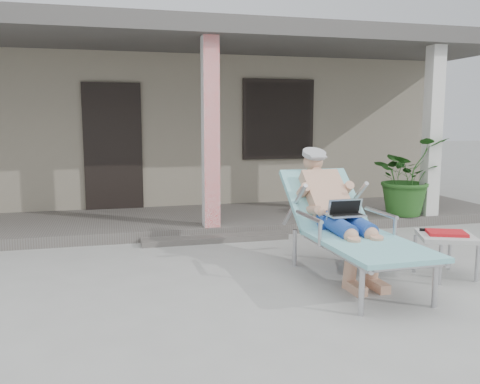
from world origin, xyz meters
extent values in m
plane|color=#9E9E99|center=(0.00, 0.00, 0.00)|extent=(60.00, 60.00, 0.00)
cube|color=gray|center=(0.00, 6.50, 1.50)|extent=(10.00, 5.00, 3.00)
cube|color=#474442|center=(0.00, 6.50, 3.15)|extent=(10.40, 5.40, 0.30)
cube|color=black|center=(-1.30, 3.97, 1.20)|extent=(0.95, 0.06, 2.10)
cube|color=black|center=(1.60, 3.97, 1.65)|extent=(1.20, 0.06, 1.30)
cube|color=black|center=(1.60, 3.96, 1.65)|extent=(1.32, 0.05, 1.42)
cube|color=#605B56|center=(0.00, 3.00, 0.07)|extent=(10.00, 2.00, 0.15)
cube|color=red|center=(0.00, 2.15, 1.45)|extent=(0.22, 0.22, 2.61)
cube|color=silver|center=(3.50, 2.15, 1.45)|extent=(0.22, 0.22, 2.61)
cube|color=#474442|center=(0.00, 3.00, 2.88)|extent=(10.00, 2.30, 0.24)
cube|color=#605B56|center=(0.00, 1.85, 0.04)|extent=(2.00, 0.30, 0.07)
cylinder|color=#B7B7BC|center=(0.65, -1.06, 0.21)|extent=(0.05, 0.05, 0.42)
cylinder|color=#B7B7BC|center=(1.37, -1.04, 0.21)|extent=(0.05, 0.05, 0.42)
cylinder|color=#B7B7BC|center=(0.62, 0.46, 0.21)|extent=(0.05, 0.05, 0.42)
cylinder|color=#B7B7BC|center=(1.34, 0.47, 0.21)|extent=(0.05, 0.05, 0.42)
cube|color=#B7B7BC|center=(1.00, -0.51, 0.44)|extent=(0.74, 1.40, 0.03)
cube|color=#7CBBBF|center=(1.00, -0.51, 0.47)|extent=(0.85, 1.45, 0.04)
cube|color=#B7B7BC|center=(0.98, 0.50, 0.71)|extent=(0.72, 0.67, 0.56)
cube|color=#7CBBBF|center=(0.98, 0.50, 0.74)|extent=(0.83, 0.76, 0.63)
cylinder|color=#A2A2A5|center=(0.97, 0.83, 1.25)|extent=(0.28, 0.28, 0.15)
cube|color=silver|center=(0.99, -0.01, 0.66)|extent=(0.38, 0.27, 0.27)
cube|color=#B5B5B0|center=(2.01, -0.30, 0.44)|extent=(0.71, 0.71, 0.04)
cylinder|color=#B7B7BC|center=(1.79, -0.52, 0.21)|extent=(0.04, 0.04, 0.41)
cylinder|color=#B7B7BC|center=(2.23, -0.52, 0.21)|extent=(0.04, 0.04, 0.41)
cylinder|color=#B7B7BC|center=(1.79, -0.09, 0.21)|extent=(0.04, 0.04, 0.41)
cylinder|color=#B7B7BC|center=(2.23, -0.09, 0.21)|extent=(0.04, 0.04, 0.41)
cube|color=red|center=(2.01, -0.30, 0.47)|extent=(0.46, 0.41, 0.03)
cube|color=black|center=(2.01, -0.16, 0.47)|extent=(0.36, 0.17, 0.04)
imported|color=#26591E|center=(3.15, 2.25, 0.76)|extent=(1.27, 1.16, 1.23)
camera|label=1|loc=(-1.36, -4.77, 1.64)|focal=38.00mm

